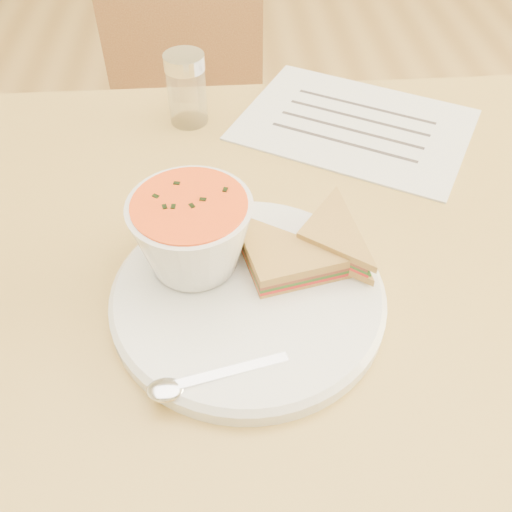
{
  "coord_description": "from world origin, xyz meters",
  "views": [
    {
      "loc": [
        -0.07,
        -0.5,
        1.23
      ],
      "look_at": [
        -0.04,
        -0.09,
        0.8
      ],
      "focal_mm": 40.0,
      "sensor_mm": 36.0,
      "label": 1
    }
  ],
  "objects_px": {
    "dining_table": "(278,392)",
    "chair_far": "(192,152)",
    "soup_bowl": "(193,237)",
    "plate": "(248,297)",
    "condiment_shaker": "(187,89)"
  },
  "relations": [
    {
      "from": "dining_table",
      "to": "chair_far",
      "type": "distance_m",
      "value": 0.65
    },
    {
      "from": "plate",
      "to": "chair_far",
      "type": "bearing_deg",
      "value": 97.21
    },
    {
      "from": "condiment_shaker",
      "to": "dining_table",
      "type": "bearing_deg",
      "value": -64.46
    },
    {
      "from": "soup_bowl",
      "to": "condiment_shaker",
      "type": "distance_m",
      "value": 0.32
    },
    {
      "from": "chair_far",
      "to": "plate",
      "type": "bearing_deg",
      "value": 95.23
    },
    {
      "from": "soup_bowl",
      "to": "condiment_shaker",
      "type": "relative_size",
      "value": 1.23
    },
    {
      "from": "dining_table",
      "to": "chair_far",
      "type": "relative_size",
      "value": 1.19
    },
    {
      "from": "soup_bowl",
      "to": "plate",
      "type": "bearing_deg",
      "value": -37.55
    },
    {
      "from": "dining_table",
      "to": "soup_bowl",
      "type": "xyz_separation_m",
      "value": [
        -0.11,
        -0.06,
        0.44
      ]
    },
    {
      "from": "dining_table",
      "to": "soup_bowl",
      "type": "relative_size",
      "value": 7.75
    },
    {
      "from": "soup_bowl",
      "to": "condiment_shaker",
      "type": "bearing_deg",
      "value": 92.07
    },
    {
      "from": "condiment_shaker",
      "to": "chair_far",
      "type": "bearing_deg",
      "value": 94.01
    },
    {
      "from": "plate",
      "to": "soup_bowl",
      "type": "distance_m",
      "value": 0.09
    },
    {
      "from": "chair_far",
      "to": "plate",
      "type": "height_order",
      "value": "chair_far"
    },
    {
      "from": "chair_far",
      "to": "soup_bowl",
      "type": "relative_size",
      "value": 6.51
    }
  ]
}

